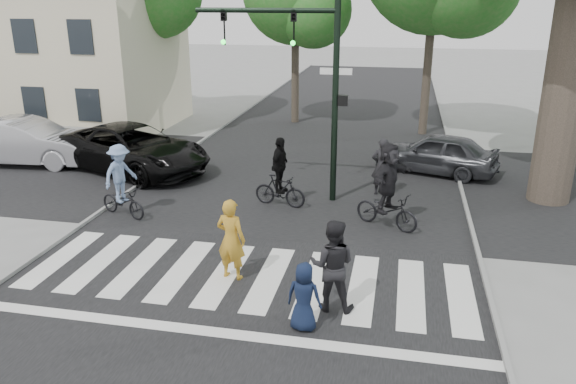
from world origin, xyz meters
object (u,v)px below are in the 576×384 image
object	(u,v)px
cyclist_right	(388,190)
car_grey	(436,153)
pedestrian_child	(304,297)
pedestrian_adult	(332,265)
pedestrian_woman	(231,239)
cyclist_left	(121,186)
car_suv	(133,149)
traffic_signal	(306,67)
car_silver	(26,142)
cyclist_mid	(280,178)

from	to	relation	value
cyclist_right	car_grey	xyz separation A→B (m)	(1.45, 5.23, -0.32)
pedestrian_child	pedestrian_adult	distance (m)	0.96
pedestrian_woman	cyclist_left	bearing A→B (deg)	-23.77
pedestrian_adult	car_suv	distance (m)	11.02
pedestrian_adult	car_grey	distance (m)	9.86
pedestrian_adult	car_grey	xyz separation A→B (m)	(2.33, 9.58, -0.22)
car_grey	pedestrian_woman	bearing A→B (deg)	-10.33
traffic_signal	pedestrian_child	world-z (taller)	traffic_signal
cyclist_right	pedestrian_adult	bearing A→B (deg)	-101.49
pedestrian_woman	cyclist_left	xyz separation A→B (m)	(-4.00, 2.86, -0.02)
cyclist_right	car_silver	world-z (taller)	cyclist_right
pedestrian_woman	traffic_signal	bearing A→B (deg)	-85.21
cyclist_mid	traffic_signal	bearing A→B (deg)	53.31
traffic_signal	car_suv	xyz separation A→B (m)	(-6.31, 1.55, -3.10)
pedestrian_child	pedestrian_woman	bearing A→B (deg)	-35.57
pedestrian_woman	cyclist_right	xyz separation A→B (m)	(3.15, 3.53, 0.12)
pedestrian_adult	cyclist_mid	size ratio (longest dim) A/B	0.91
pedestrian_woman	cyclist_left	size ratio (longest dim) A/B	0.89
traffic_signal	car_silver	distance (m)	11.01
pedestrian_woman	pedestrian_adult	distance (m)	2.41
traffic_signal	car_grey	xyz separation A→B (m)	(3.95, 3.46, -3.20)
pedestrian_child	car_suv	world-z (taller)	car_suv
pedestrian_child	car_grey	distance (m)	10.75
pedestrian_child	car_silver	size ratio (longest dim) A/B	0.26
pedestrian_child	cyclist_left	size ratio (longest dim) A/B	0.65
pedestrian_child	traffic_signal	bearing A→B (deg)	-74.35
pedestrian_child	car_silver	xyz separation A→B (m)	(-11.66, 8.52, 0.17)
cyclist_mid	cyclist_right	world-z (taller)	cyclist_right
traffic_signal	pedestrian_child	xyz separation A→B (m)	(1.21, -6.94, -3.24)
cyclist_right	car_grey	size ratio (longest dim) A/B	0.56
cyclist_mid	car_grey	xyz separation A→B (m)	(4.54, 4.25, -0.14)
traffic_signal	pedestrian_adult	bearing A→B (deg)	-75.24
cyclist_left	cyclist_right	distance (m)	7.18
pedestrian_woman	pedestrian_adult	world-z (taller)	pedestrian_adult
cyclist_left	pedestrian_adult	bearing A→B (deg)	-30.39
pedestrian_child	cyclist_left	xyz separation A→B (m)	(-5.87, 4.50, 0.22)
car_suv	traffic_signal	bearing A→B (deg)	-81.56
pedestrian_child	cyclist_mid	bearing A→B (deg)	-67.94
cyclist_mid	pedestrian_adult	bearing A→B (deg)	-67.55
cyclist_left	cyclist_mid	distance (m)	4.39
traffic_signal	cyclist_mid	xyz separation A→B (m)	(-0.59, -0.79, -3.06)
cyclist_right	traffic_signal	bearing A→B (deg)	144.67
traffic_signal	pedestrian_woman	world-z (taller)	traffic_signal
traffic_signal	cyclist_mid	bearing A→B (deg)	-126.69
pedestrian_adult	car_suv	xyz separation A→B (m)	(-7.92, 7.66, -0.12)
cyclist_mid	cyclist_right	size ratio (longest dim) A/B	0.89
pedestrian_child	car_grey	world-z (taller)	car_grey
pedestrian_woman	cyclist_right	distance (m)	4.73
car_suv	car_silver	bearing A→B (deg)	111.80
pedestrian_woman	cyclist_mid	distance (m)	4.51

